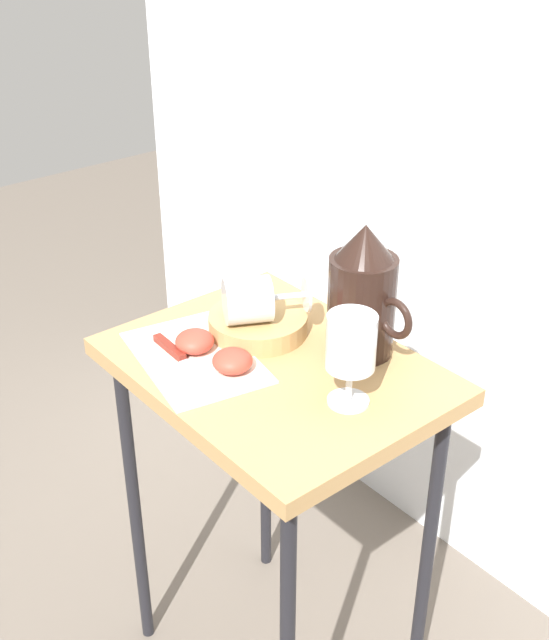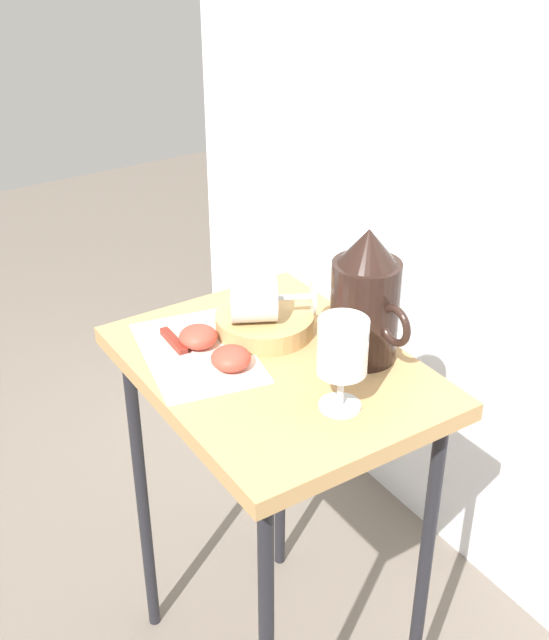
{
  "view_description": "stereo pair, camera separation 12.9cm",
  "coord_description": "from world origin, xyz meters",
  "px_view_note": "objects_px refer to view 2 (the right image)",
  "views": [
    {
      "loc": [
        0.87,
        -0.72,
        1.45
      ],
      "look_at": [
        0.0,
        0.0,
        0.81
      ],
      "focal_mm": 46.2,
      "sensor_mm": 36.0,
      "label": 1
    },
    {
      "loc": [
        0.94,
        -0.61,
        1.45
      ],
      "look_at": [
        0.0,
        0.0,
        0.81
      ],
      "focal_mm": 46.2,
      "sensor_mm": 36.0,
      "label": 2
    }
  ],
  "objects_px": {
    "table": "(275,407)",
    "wine_glass_tipped_near": "(256,299)",
    "wine_glass_upright": "(342,352)",
    "pitcher": "(365,307)",
    "apple_half_right": "(231,358)",
    "knife": "(181,350)",
    "apple_half_left": "(198,337)",
    "basket_tray": "(265,323)"
  },
  "relations": [
    {
      "from": "table",
      "to": "wine_glass_tipped_near",
      "type": "height_order",
      "value": "wine_glass_tipped_near"
    },
    {
      "from": "wine_glass_upright",
      "to": "pitcher",
      "type": "bearing_deg",
      "value": 128.97
    },
    {
      "from": "apple_half_right",
      "to": "knife",
      "type": "relative_size",
      "value": 0.31
    },
    {
      "from": "table",
      "to": "knife",
      "type": "distance_m",
      "value": 0.18
    },
    {
      "from": "apple_half_left",
      "to": "pitcher",
      "type": "bearing_deg",
      "value": 51.7
    },
    {
      "from": "basket_tray",
      "to": "wine_glass_upright",
      "type": "relative_size",
      "value": 1.14
    },
    {
      "from": "wine_glass_upright",
      "to": "apple_half_left",
      "type": "distance_m",
      "value": 0.29
    },
    {
      "from": "apple_half_right",
      "to": "knife",
      "type": "bearing_deg",
      "value": -151.35
    },
    {
      "from": "basket_tray",
      "to": "wine_glass_tipped_near",
      "type": "relative_size",
      "value": 1.08
    },
    {
      "from": "wine_glass_tipped_near",
      "to": "apple_half_left",
      "type": "distance_m",
      "value": 0.11
    },
    {
      "from": "pitcher",
      "to": "knife",
      "type": "relative_size",
      "value": 1.08
    },
    {
      "from": "table",
      "to": "knife",
      "type": "relative_size",
      "value": 3.49
    },
    {
      "from": "wine_glass_upright",
      "to": "basket_tray",
      "type": "bearing_deg",
      "value": 174.32
    },
    {
      "from": "table",
      "to": "basket_tray",
      "type": "relative_size",
      "value": 4.28
    },
    {
      "from": "table",
      "to": "wine_glass_tipped_near",
      "type": "distance_m",
      "value": 0.18
    },
    {
      "from": "apple_half_left",
      "to": "apple_half_right",
      "type": "xyz_separation_m",
      "value": [
        0.09,
        0.01,
        0.0
      ]
    },
    {
      "from": "pitcher",
      "to": "wine_glass_upright",
      "type": "bearing_deg",
      "value": -51.03
    },
    {
      "from": "wine_glass_tipped_near",
      "to": "apple_half_left",
      "type": "bearing_deg",
      "value": -103.09
    },
    {
      "from": "apple_half_left",
      "to": "knife",
      "type": "distance_m",
      "value": 0.04
    },
    {
      "from": "apple_half_right",
      "to": "knife",
      "type": "distance_m",
      "value": 0.1
    },
    {
      "from": "pitcher",
      "to": "wine_glass_upright",
      "type": "xyz_separation_m",
      "value": [
        0.09,
        -0.12,
        0.01
      ]
    },
    {
      "from": "apple_half_right",
      "to": "pitcher",
      "type": "bearing_deg",
      "value": 68.08
    },
    {
      "from": "table",
      "to": "wine_glass_tipped_near",
      "type": "xyz_separation_m",
      "value": [
        -0.09,
        0.02,
        0.16
      ]
    },
    {
      "from": "basket_tray",
      "to": "apple_half_right",
      "type": "bearing_deg",
      "value": -56.45
    },
    {
      "from": "table",
      "to": "wine_glass_upright",
      "type": "relative_size",
      "value": 4.9
    },
    {
      "from": "wine_glass_upright",
      "to": "apple_half_left",
      "type": "xyz_separation_m",
      "value": [
        -0.26,
        -0.1,
        -0.08
      ]
    },
    {
      "from": "wine_glass_tipped_near",
      "to": "pitcher",
      "type": "bearing_deg",
      "value": 38.18
    },
    {
      "from": "basket_tray",
      "to": "wine_glass_upright",
      "type": "height_order",
      "value": "wine_glass_upright"
    },
    {
      "from": "pitcher",
      "to": "apple_half_left",
      "type": "xyz_separation_m",
      "value": [
        -0.17,
        -0.21,
        -0.07
      ]
    },
    {
      "from": "wine_glass_upright",
      "to": "table",
      "type": "bearing_deg",
      "value": -174.24
    },
    {
      "from": "apple_half_left",
      "to": "knife",
      "type": "height_order",
      "value": "apple_half_left"
    },
    {
      "from": "basket_tray",
      "to": "wine_glass_upright",
      "type": "bearing_deg",
      "value": -5.68
    },
    {
      "from": "basket_tray",
      "to": "wine_glass_upright",
      "type": "xyz_separation_m",
      "value": [
        0.25,
        -0.02,
        0.08
      ]
    },
    {
      "from": "wine_glass_tipped_near",
      "to": "apple_half_left",
      "type": "relative_size",
      "value": 2.45
    },
    {
      "from": "apple_half_left",
      "to": "knife",
      "type": "relative_size",
      "value": 0.31
    },
    {
      "from": "table",
      "to": "apple_half_left",
      "type": "distance_m",
      "value": 0.17
    },
    {
      "from": "basket_tray",
      "to": "knife",
      "type": "distance_m",
      "value": 0.16
    },
    {
      "from": "pitcher",
      "to": "apple_half_left",
      "type": "relative_size",
      "value": 3.51
    },
    {
      "from": "table",
      "to": "apple_half_right",
      "type": "height_order",
      "value": "apple_half_right"
    },
    {
      "from": "wine_glass_upright",
      "to": "wine_glass_tipped_near",
      "type": "height_order",
      "value": "wine_glass_upright"
    },
    {
      "from": "apple_half_right",
      "to": "table",
      "type": "bearing_deg",
      "value": 73.29
    },
    {
      "from": "basket_tray",
      "to": "knife",
      "type": "xyz_separation_m",
      "value": [
        -0.01,
        -0.16,
        -0.01
      ]
    }
  ]
}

